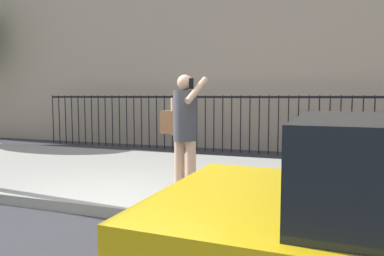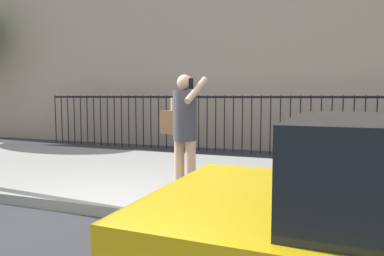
{
  "view_description": "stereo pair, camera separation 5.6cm",
  "coord_description": "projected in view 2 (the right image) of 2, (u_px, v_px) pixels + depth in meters",
  "views": [
    {
      "loc": [
        2.45,
        -3.9,
        1.57
      ],
      "look_at": [
        0.62,
        1.23,
        1.09
      ],
      "focal_mm": 33.73,
      "sensor_mm": 36.0,
      "label": 1
    },
    {
      "loc": [
        2.51,
        -3.88,
        1.57
      ],
      "look_at": [
        0.62,
        1.23,
        1.09
      ],
      "focal_mm": 33.73,
      "sensor_mm": 36.0,
      "label": 2
    }
  ],
  "objects": [
    {
      "name": "pedestrian_on_phone",
      "position": [
        183.0,
        125.0,
        5.2
      ],
      "size": [
        0.71,
        0.51,
        1.73
      ],
      "color": "tan",
      "rests_on": "sidewalk"
    },
    {
      "name": "iron_fence",
      "position": [
        229.0,
        116.0,
        10.05
      ],
      "size": [
        12.03,
        0.04,
        1.6
      ],
      "color": "black",
      "rests_on": "ground"
    },
    {
      "name": "sidewalk",
      "position": [
        179.0,
        177.0,
        6.68
      ],
      "size": [
        28.0,
        4.4,
        0.15
      ],
      "primitive_type": "cube",
      "color": "#9E9B93",
      "rests_on": "ground"
    },
    {
      "name": "ground_plane",
      "position": [
        113.0,
        219.0,
        4.63
      ],
      "size": [
        60.0,
        60.0,
        0.0
      ],
      "primitive_type": "plane",
      "color": "#333338"
    }
  ]
}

